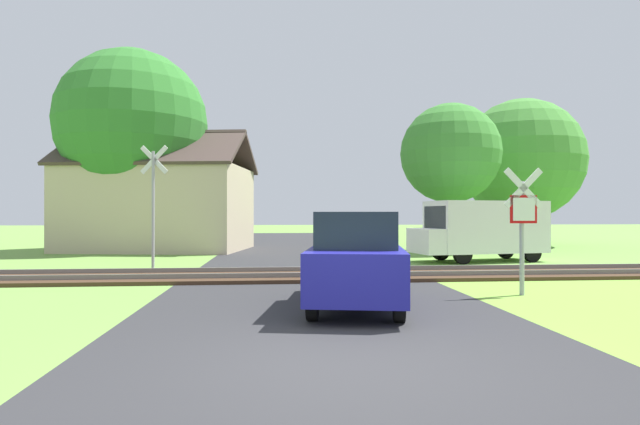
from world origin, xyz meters
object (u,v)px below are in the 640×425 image
(mail_truck, at_px, (481,228))
(crossing_sign_far, at_px, (153,199))
(tree_left, at_px, (133,124))
(stop_sign_near, at_px, (523,220))
(tree_right, at_px, (450,154))
(parked_car, at_px, (356,259))
(house, at_px, (160,206))
(tree_far, at_px, (521,160))

(mail_truck, bearing_deg, crossing_sign_far, 92.92)
(tree_left, relative_size, mail_truck, 1.89)
(stop_sign_near, relative_size, tree_left, 0.28)
(tree_right, relative_size, mail_truck, 1.35)
(tree_right, distance_m, parked_car, 15.44)
(house, bearing_deg, parked_car, -56.49)
(stop_sign_near, bearing_deg, house, -55.37)
(parked_car, bearing_deg, mail_truck, 64.73)
(tree_far, bearing_deg, mail_truck, -124.21)
(tree_far, bearing_deg, tree_right, -142.10)
(tree_far, bearing_deg, crossing_sign_far, -146.04)
(crossing_sign_far, bearing_deg, tree_left, 121.26)
(tree_far, bearing_deg, tree_left, -173.75)
(tree_right, distance_m, mail_truck, 5.87)
(crossing_sign_far, relative_size, house, 0.40)
(mail_truck, bearing_deg, parked_car, 134.72)
(tree_right, bearing_deg, mail_truck, -96.38)
(house, bearing_deg, tree_right, -0.92)
(house, xyz_separation_m, mail_truck, (13.33, -7.22, -0.94))
(house, distance_m, mail_truck, 15.19)
(house, xyz_separation_m, parked_car, (7.21, -15.88, -1.28))
(tree_left, bearing_deg, parked_car, -61.59)
(tree_right, height_order, tree_left, tree_left)
(tree_left, height_order, mail_truck, tree_left)
(house, distance_m, tree_left, 4.16)
(crossing_sign_far, relative_size, tree_left, 0.39)
(tree_far, distance_m, parked_car, 22.16)
(parked_car, bearing_deg, tree_left, 128.41)
(stop_sign_near, xyz_separation_m, tree_left, (-12.21, 14.69, 4.52))
(stop_sign_near, xyz_separation_m, tree_right, (2.90, 12.49, 2.99))
(tree_far, distance_m, tree_left, 21.04)
(tree_right, bearing_deg, stop_sign_near, -103.08)
(stop_sign_near, bearing_deg, tree_left, -51.92)
(tree_left, bearing_deg, tree_right, -8.27)
(tree_right, height_order, parked_car, tree_right)
(crossing_sign_far, xyz_separation_m, house, (-2.03, 9.82, -0.02))
(crossing_sign_far, relative_size, mail_truck, 0.74)
(tree_right, height_order, mail_truck, tree_right)
(mail_truck, bearing_deg, tree_far, -44.22)
(crossing_sign_far, distance_m, mail_truck, 11.64)
(tree_left, bearing_deg, tree_far, 6.25)
(crossing_sign_far, distance_m, tree_far, 21.39)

